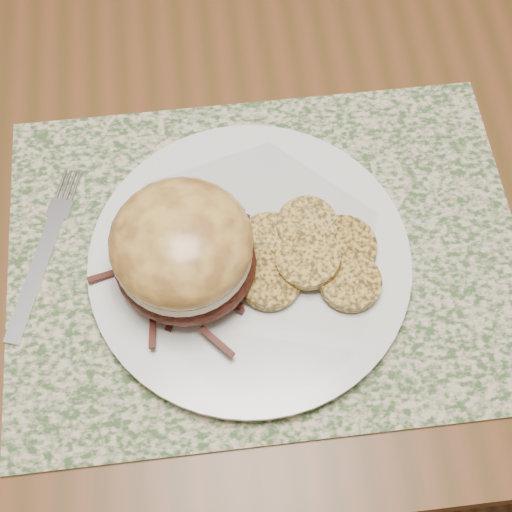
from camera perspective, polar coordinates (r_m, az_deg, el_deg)
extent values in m
plane|color=brown|center=(1.41, -8.52, -5.80)|extent=(3.50, 3.50, 0.00)
cube|color=brown|center=(0.78, -15.86, 12.76)|extent=(1.50, 0.90, 0.04)
cylinder|color=brown|center=(1.41, 18.75, 17.77)|extent=(0.06, 0.06, 0.71)
cube|color=#355029|center=(0.63, 0.80, 0.13)|extent=(0.45, 0.33, 0.00)
cylinder|color=silver|center=(0.61, -0.50, -0.47)|extent=(0.26, 0.26, 0.02)
ellipsoid|color=black|center=(0.58, -5.70, -0.44)|extent=(0.15, 0.15, 0.05)
cylinder|color=beige|center=(0.56, -5.91, 0.57)|extent=(0.14, 0.14, 0.01)
ellipsoid|color=#BB893D|center=(0.55, -6.02, 1.11)|extent=(0.15, 0.15, 0.06)
cylinder|color=#B98B36|center=(0.61, 1.09, 1.25)|extent=(0.07, 0.07, 0.01)
cylinder|color=#B98B36|center=(0.61, 4.09, 2.49)|extent=(0.06, 0.06, 0.02)
cylinder|color=#B98B36|center=(0.61, 6.76, 0.64)|extent=(0.07, 0.07, 0.02)
cylinder|color=#B98B36|center=(0.59, 1.06, -1.90)|extent=(0.06, 0.06, 0.02)
cylinder|color=#B98B36|center=(0.59, 4.22, -0.18)|extent=(0.08, 0.07, 0.02)
cylinder|color=#B98B36|center=(0.59, 7.55, -2.06)|extent=(0.07, 0.07, 0.01)
cube|color=silver|center=(0.64, -17.26, -1.70)|extent=(0.05, 0.12, 0.00)
cube|color=silver|center=(0.67, -15.42, 3.67)|extent=(0.03, 0.02, 0.00)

